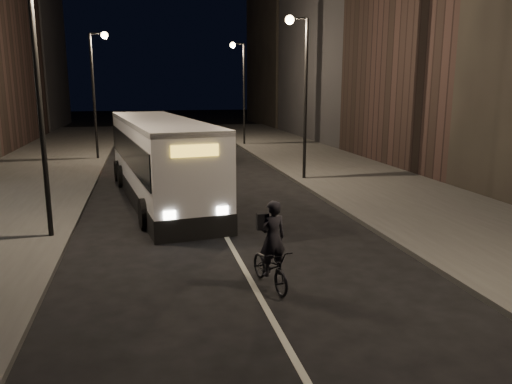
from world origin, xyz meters
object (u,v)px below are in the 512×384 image
streetlight_right_far (241,80)px  streetlight_left_far (97,78)px  car_near (215,150)px  car_mid (145,137)px  streetlight_right_mid (301,76)px  car_far (205,139)px  city_bus (160,156)px  streetlight_left_near (46,71)px  cyclist_on_bicycle (271,259)px

streetlight_right_far → streetlight_left_far: 12.24m
car_near → car_mid: bearing=116.8°
streetlight_right_mid → car_far: (-2.98, 16.05, -4.71)m
city_bus → car_near: city_bus is taller
streetlight_right_far → streetlight_left_far: bearing=-150.6°
car_near → streetlight_right_mid: bearing=-64.2°
streetlight_left_near → streetlight_left_far: bearing=90.0°
streetlight_right_mid → car_mid: size_ratio=2.06×
streetlight_right_mid → city_bus: streetlight_right_mid is taller
streetlight_left_near → car_mid: (2.85, 26.54, -4.71)m
city_bus → car_mid: 21.21m
streetlight_right_mid → streetlight_right_far: (0.00, 16.00, 0.00)m
streetlight_right_far → streetlight_left_near: (-10.66, -24.00, 0.00)m
streetlight_left_near → streetlight_left_far: size_ratio=1.00×
streetlight_right_mid → streetlight_right_far: size_ratio=1.00×
cyclist_on_bicycle → city_bus: bearing=91.6°
car_near → car_far: bearing=91.1°
streetlight_left_far → car_near: (7.36, -1.93, -4.61)m
streetlight_left_far → car_mid: size_ratio=2.06×
cyclist_on_bicycle → car_far: 29.45m
car_far → cyclist_on_bicycle: bearing=-99.8°
streetlight_left_near → car_far: (7.69, 24.05, -4.71)m
streetlight_left_far → car_mid: streetlight_left_far is taller
streetlight_right_far → car_near: streetlight_right_far is taller
streetlight_right_far → city_bus: size_ratio=0.61×
city_bus → cyclist_on_bicycle: (2.28, -10.70, -1.16)m
streetlight_right_far → streetlight_left_far: same height
streetlight_right_mid → streetlight_left_far: 14.62m
streetlight_left_near → streetlight_left_far: (0.00, 18.00, 0.00)m
city_bus → cyclist_on_bicycle: bearing=-85.9°
streetlight_right_far → car_near: (-3.31, -7.93, -4.61)m
streetlight_right_mid → car_near: size_ratio=1.84×
cyclist_on_bicycle → streetlight_left_far: bearing=93.4°
streetlight_left_near → car_mid: size_ratio=2.06×
car_mid → car_near: bearing=109.8°
car_near → car_far: size_ratio=0.99×
streetlight_right_far → streetlight_left_far: (-10.66, -6.00, 0.00)m
streetlight_right_far → car_near: bearing=-112.6°
city_bus → streetlight_right_far: bearing=60.9°
cyclist_on_bicycle → car_mid: 32.00m
cyclist_on_bicycle → car_far: (1.96, 29.38, -0.10)m
streetlight_left_near → cyclist_on_bicycle: 9.08m
streetlight_right_far → car_far: (-2.98, 0.05, -4.71)m
streetlight_left_far → city_bus: bearing=-74.7°
streetlight_left_near → cyclist_on_bicycle: (5.73, -5.33, -4.61)m
streetlight_right_far → streetlight_right_mid: bearing=-90.0°
streetlight_right_mid → city_bus: bearing=-160.0°
cyclist_on_bicycle → car_near: size_ratio=0.51×
streetlight_left_near → city_bus: 7.26m
city_bus → car_near: (3.91, 10.70, -1.16)m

